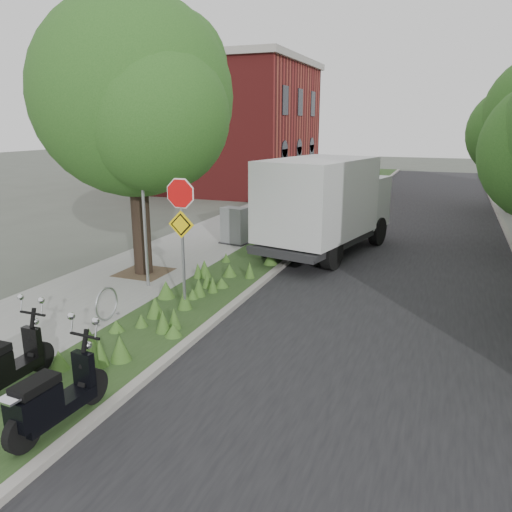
{
  "coord_description": "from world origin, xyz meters",
  "views": [
    {
      "loc": [
        4.17,
        -9.09,
        4.39
      ],
      "look_at": [
        -0.01,
        1.64,
        1.3
      ],
      "focal_mm": 35.0,
      "sensor_mm": 36.0,
      "label": 1
    }
  ],
  "objects_px": {
    "box_truck": "(325,201)",
    "utility_cabinet": "(234,226)",
    "scooter_near": "(1,370)",
    "sign_assembly": "(181,217)",
    "scooter_far": "(48,405)"
  },
  "relations": [
    {
      "from": "scooter_far",
      "to": "utility_cabinet",
      "type": "distance_m",
      "value": 11.7
    },
    {
      "from": "scooter_near",
      "to": "box_truck",
      "type": "bearing_deg",
      "value": 76.9
    },
    {
      "from": "scooter_near",
      "to": "scooter_far",
      "type": "height_order",
      "value": "scooter_far"
    },
    {
      "from": "scooter_far",
      "to": "box_truck",
      "type": "xyz_separation_m",
      "value": [
        1.1,
        11.7,
        1.26
      ]
    },
    {
      "from": "scooter_far",
      "to": "box_truck",
      "type": "distance_m",
      "value": 11.82
    },
    {
      "from": "box_truck",
      "to": "utility_cabinet",
      "type": "xyz_separation_m",
      "value": [
        -3.28,
        -0.21,
        -1.06
      ]
    },
    {
      "from": "sign_assembly",
      "to": "box_truck",
      "type": "height_order",
      "value": "sign_assembly"
    },
    {
      "from": "scooter_near",
      "to": "box_truck",
      "type": "relative_size",
      "value": 0.28
    },
    {
      "from": "sign_assembly",
      "to": "utility_cabinet",
      "type": "xyz_separation_m",
      "value": [
        -1.59,
        6.55,
        -1.58
      ]
    },
    {
      "from": "scooter_far",
      "to": "utility_cabinet",
      "type": "height_order",
      "value": "utility_cabinet"
    },
    {
      "from": "sign_assembly",
      "to": "utility_cabinet",
      "type": "distance_m",
      "value": 6.92
    },
    {
      "from": "scooter_near",
      "to": "box_truck",
      "type": "distance_m",
      "value": 11.51
    },
    {
      "from": "scooter_near",
      "to": "utility_cabinet",
      "type": "xyz_separation_m",
      "value": [
        -0.69,
        10.93,
        0.21
      ]
    },
    {
      "from": "scooter_near",
      "to": "utility_cabinet",
      "type": "relative_size",
      "value": 1.37
    },
    {
      "from": "scooter_near",
      "to": "scooter_far",
      "type": "bearing_deg",
      "value": -20.56
    }
  ]
}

